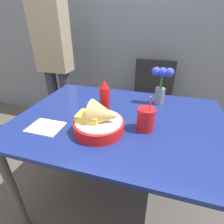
% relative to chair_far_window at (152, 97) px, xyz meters
% --- Properties ---
extents(ground_plane, '(12.00, 12.00, 0.00)m').
position_rel_chair_far_window_xyz_m(ground_plane, '(-0.12, -0.87, -0.52)').
color(ground_plane, '#4C4742').
extents(wall_window, '(7.00, 0.06, 2.60)m').
position_rel_chair_far_window_xyz_m(wall_window, '(-0.12, 0.29, 0.78)').
color(wall_window, slate).
rests_on(wall_window, ground_plane).
extents(dining_table, '(1.21, 0.88, 0.73)m').
position_rel_chair_far_window_xyz_m(dining_table, '(-0.12, -0.87, 0.12)').
color(dining_table, navy).
rests_on(dining_table, ground_plane).
extents(chair_far_window, '(0.40, 0.40, 0.89)m').
position_rel_chair_far_window_xyz_m(chair_far_window, '(0.00, 0.00, 0.00)').
color(chair_far_window, black).
rests_on(chair_far_window, ground_plane).
extents(food_basket, '(0.26, 0.26, 0.17)m').
position_rel_chair_far_window_xyz_m(food_basket, '(-0.19, -1.03, 0.28)').
color(food_basket, red).
rests_on(food_basket, dining_table).
extents(ketchup_bottle, '(0.06, 0.06, 0.20)m').
position_rel_chair_far_window_xyz_m(ketchup_bottle, '(-0.25, -0.79, 0.31)').
color(ketchup_bottle, red).
rests_on(ketchup_bottle, dining_table).
extents(drink_cup, '(0.09, 0.09, 0.20)m').
position_rel_chair_far_window_xyz_m(drink_cup, '(0.03, -0.95, 0.27)').
color(drink_cup, red).
rests_on(drink_cup, dining_table).
extents(flower_vase, '(0.14, 0.06, 0.25)m').
position_rel_chair_far_window_xyz_m(flower_vase, '(0.08, -0.60, 0.36)').
color(flower_vase, gray).
rests_on(flower_vase, dining_table).
extents(napkin, '(0.18, 0.14, 0.01)m').
position_rel_chair_far_window_xyz_m(napkin, '(-0.49, -1.08, 0.22)').
color(napkin, white).
rests_on(napkin, dining_table).
extents(person_standing, '(0.32, 0.18, 1.61)m').
position_rel_chair_far_window_xyz_m(person_standing, '(-0.96, -0.22, 0.41)').
color(person_standing, '#2D3347').
rests_on(person_standing, ground_plane).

